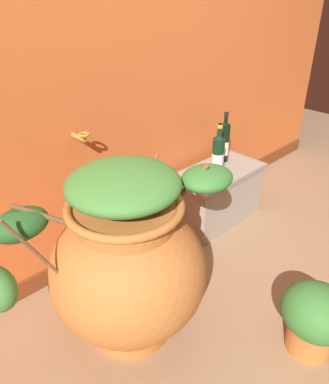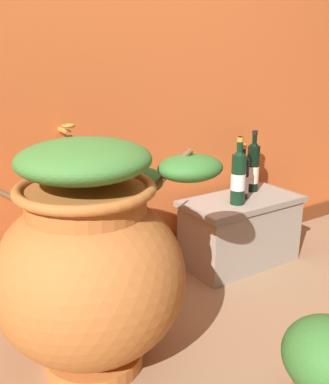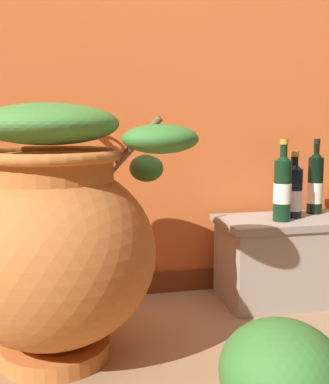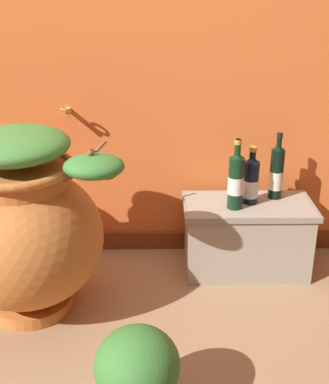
{
  "view_description": "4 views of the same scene",
  "coord_description": "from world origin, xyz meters",
  "px_view_note": "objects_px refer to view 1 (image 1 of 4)",
  "views": [
    {
      "loc": [
        -1.16,
        -0.47,
        1.47
      ],
      "look_at": [
        0.03,
        0.75,
        0.5
      ],
      "focal_mm": 35.2,
      "sensor_mm": 36.0,
      "label": 1
    },
    {
      "loc": [
        -0.96,
        -0.8,
        1.13
      ],
      "look_at": [
        0.11,
        0.82,
        0.52
      ],
      "focal_mm": 41.87,
      "sensor_mm": 36.0,
      "label": 2
    },
    {
      "loc": [
        -0.39,
        -1.1,
        0.8
      ],
      "look_at": [
        0.05,
        0.82,
        0.52
      ],
      "focal_mm": 46.78,
      "sensor_mm": 36.0,
      "label": 3
    },
    {
      "loc": [
        0.19,
        -1.46,
        1.41
      ],
      "look_at": [
        0.22,
        0.74,
        0.49
      ],
      "focal_mm": 47.81,
      "sensor_mm": 36.0,
      "label": 4
    }
  ],
  "objects_px": {
    "wine_bottle_middle": "(224,141)",
    "wine_bottle_right": "(218,155)",
    "terracotta_urn": "(127,259)",
    "potted_shrub": "(315,317)",
    "wine_bottle_left": "(218,152)"
  },
  "relations": [
    {
      "from": "terracotta_urn",
      "to": "wine_bottle_middle",
      "type": "height_order",
      "value": "terracotta_urn"
    },
    {
      "from": "terracotta_urn",
      "to": "wine_bottle_left",
      "type": "relative_size",
      "value": 3.52
    },
    {
      "from": "potted_shrub",
      "to": "wine_bottle_right",
      "type": "bearing_deg",
      "value": 64.4
    },
    {
      "from": "terracotta_urn",
      "to": "wine_bottle_left",
      "type": "xyz_separation_m",
      "value": [
        1.04,
        0.35,
        0.07
      ]
    },
    {
      "from": "wine_bottle_right",
      "to": "potted_shrub",
      "type": "relative_size",
      "value": 1.02
    },
    {
      "from": "wine_bottle_middle",
      "to": "potted_shrub",
      "type": "distance_m",
      "value": 1.29
    },
    {
      "from": "potted_shrub",
      "to": "terracotta_urn",
      "type": "bearing_deg",
      "value": 128.53
    },
    {
      "from": "terracotta_urn",
      "to": "wine_bottle_middle",
      "type": "bearing_deg",
      "value": 19.05
    },
    {
      "from": "wine_bottle_middle",
      "to": "terracotta_urn",
      "type": "bearing_deg",
      "value": -160.95
    },
    {
      "from": "wine_bottle_middle",
      "to": "wine_bottle_right",
      "type": "xyz_separation_m",
      "value": [
        -0.22,
        -0.13,
        0.01
      ]
    },
    {
      "from": "potted_shrub",
      "to": "wine_bottle_left",
      "type": "bearing_deg",
      "value": 61.93
    },
    {
      "from": "wine_bottle_left",
      "to": "terracotta_urn",
      "type": "bearing_deg",
      "value": -161.52
    },
    {
      "from": "potted_shrub",
      "to": "wine_bottle_middle",
      "type": "bearing_deg",
      "value": 57.61
    },
    {
      "from": "wine_bottle_middle",
      "to": "potted_shrub",
      "type": "height_order",
      "value": "wine_bottle_middle"
    },
    {
      "from": "terracotta_urn",
      "to": "wine_bottle_right",
      "type": "relative_size",
      "value": 2.95
    }
  ]
}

